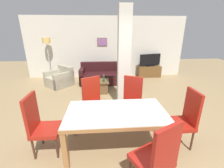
# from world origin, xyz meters

# --- Properties ---
(ground_plane) EXTENTS (18.00, 18.00, 0.00)m
(ground_plane) POSITION_xyz_m (0.00, 0.00, 0.00)
(ground_plane) COLOR #9D8257
(back_wall) EXTENTS (7.20, 0.09, 2.70)m
(back_wall) POSITION_xyz_m (-0.00, 4.76, 1.35)
(back_wall) COLOR silver
(back_wall) RESTS_ON ground_plane
(divider_pillar) EXTENTS (0.33, 0.31, 2.70)m
(divider_pillar) POSITION_xyz_m (0.39, 1.80, 1.35)
(divider_pillar) COLOR silver
(divider_pillar) RESTS_ON ground_plane
(dining_table) EXTENTS (1.74, 0.94, 0.76)m
(dining_table) POSITION_xyz_m (0.00, 0.00, 0.61)
(dining_table) COLOR #A36F3F
(dining_table) RESTS_ON ground_plane
(dining_chair_far_right) EXTENTS (0.62, 0.62, 1.10)m
(dining_chair_far_right) POSITION_xyz_m (0.43, 0.83, 0.58)
(dining_chair_far_right) COLOR #A11E14
(dining_chair_far_right) RESTS_ON ground_plane
(dining_chair_far_left) EXTENTS (0.62, 0.62, 1.10)m
(dining_chair_far_left) POSITION_xyz_m (-0.43, 0.85, 0.58)
(dining_chair_far_left) COLOR #A02011
(dining_chair_far_left) RESTS_ON ground_plane
(dining_chair_near_right) EXTENTS (0.62, 0.62, 1.10)m
(dining_chair_near_right) POSITION_xyz_m (0.43, -0.85, 0.58)
(dining_chair_near_right) COLOR #A01C14
(dining_chair_near_right) RESTS_ON ground_plane
(dining_chair_head_left) EXTENTS (0.46, 0.46, 1.10)m
(dining_chair_head_left) POSITION_xyz_m (-1.30, 0.00, 0.58)
(dining_chair_head_left) COLOR #A22015
(dining_chair_head_left) RESTS_ON ground_plane
(dining_chair_head_right) EXTENTS (0.46, 0.46, 1.10)m
(dining_chair_head_right) POSITION_xyz_m (1.26, 0.00, 0.58)
(dining_chair_head_right) COLOR #A41E13
(dining_chair_head_right) RESTS_ON ground_plane
(sofa) EXTENTS (1.73, 0.90, 0.82)m
(sofa) POSITION_xyz_m (-0.24, 3.79, 0.28)
(sofa) COLOR #331214
(sofa) RESTS_ON ground_plane
(armchair) EXTENTS (1.17, 1.17, 0.75)m
(armchair) POSITION_xyz_m (-1.88, 3.51, 0.27)
(armchair) COLOR #AAA289
(armchair) RESTS_ON ground_plane
(coffee_table) EXTENTS (0.74, 0.59, 0.43)m
(coffee_table) POSITION_xyz_m (-0.36, 2.73, 0.22)
(coffee_table) COLOR brown
(coffee_table) RESTS_ON ground_plane
(bottle) EXTENTS (0.07, 0.07, 0.24)m
(bottle) POSITION_xyz_m (-0.16, 2.62, 0.52)
(bottle) COLOR #194C23
(bottle) RESTS_ON coffee_table
(tv_stand) EXTENTS (1.05, 0.40, 0.52)m
(tv_stand) POSITION_xyz_m (2.03, 4.48, 0.26)
(tv_stand) COLOR brown
(tv_stand) RESTS_ON ground_plane
(tv_screen) EXTENTS (1.03, 0.32, 0.56)m
(tv_screen) POSITION_xyz_m (2.03, 4.48, 0.79)
(tv_screen) COLOR black
(tv_screen) RESTS_ON tv_stand
(floor_lamp) EXTENTS (0.33, 0.33, 1.81)m
(floor_lamp) POSITION_xyz_m (-2.49, 4.37, 1.53)
(floor_lamp) COLOR #B7B7BC
(floor_lamp) RESTS_ON ground_plane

